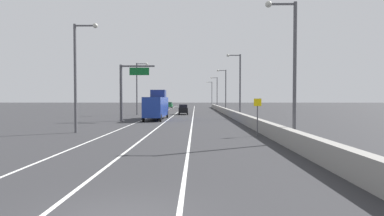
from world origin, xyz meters
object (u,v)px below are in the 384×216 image
Objects in this scene: lamp_post_right_third at (225,87)px; lamp_post_right_fifth at (211,92)px; car_red_2 at (161,107)px; lamp_post_right_near at (291,61)px; lamp_post_left_mid at (138,85)px; overhead_sign_gantry at (127,86)px; speed_advisory_sign at (257,114)px; car_black_0 at (183,109)px; lamp_post_right_second at (238,81)px; box_truck at (157,106)px; lamp_post_left_near at (78,70)px; car_green_1 at (169,105)px; lamp_post_right_fourth at (216,90)px.

lamp_post_right_fifth is (-0.55, 49.49, 0.00)m from lamp_post_right_third.
lamp_post_right_third reaches higher than car_red_2.
lamp_post_right_near is 1.00× the size of lamp_post_left_mid.
speed_advisory_sign is (14.12, -16.45, -2.96)m from overhead_sign_gantry.
lamp_post_right_fifth is 65.40m from lamp_post_left_mid.
overhead_sign_gantry reaches higher than car_black_0.
box_truck is (-11.86, -1.42, -3.56)m from lamp_post_right_second.
car_black_0 is at bearing 68.49° from overhead_sign_gantry.
speed_advisory_sign is 21.40m from lamp_post_right_second.
lamp_post_right_second reaches higher than speed_advisory_sign.
overhead_sign_gantry is 0.78× the size of lamp_post_left_near.
lamp_post_right_third and lamp_post_left_mid have the same top height.
car_green_1 reaches higher than car_red_2.
lamp_post_right_fourth and lamp_post_left_near have the same top height.
lamp_post_right_third is (1.63, 45.77, 3.76)m from speed_advisory_sign.
lamp_post_right_fifth is at bearing 79.08° from overhead_sign_gantry.
car_black_0 is at bearing 12.96° from lamp_post_left_mid.
lamp_post_right_fourth is at bearing 89.95° from lamp_post_right_second.
overhead_sign_gantry is at bearing -163.53° from lamp_post_right_second.
lamp_post_right_third is at bearing 65.09° from box_truck.
lamp_post_right_near is 74.24m from lamp_post_right_fourth.
lamp_post_right_fifth is 94.40m from lamp_post_left_near.
lamp_post_left_mid is 0.96× the size of box_truck.
lamp_post_right_second is 24.75m from lamp_post_right_third.
lamp_post_right_near is at bearing -79.24° from car_green_1.
car_black_0 is (-8.89, -11.92, -4.58)m from lamp_post_right_third.
lamp_post_right_second is 16.11m from car_black_0.
lamp_post_left_near is at bearing -104.10° from car_black_0.
overhead_sign_gantry is 0.78× the size of lamp_post_right_third.
car_green_1 is (0.86, 57.44, -3.78)m from overhead_sign_gantry.
speed_advisory_sign is 0.31× the size of lamp_post_right_third.
lamp_post_left_near is (-16.58, -68.24, 0.00)m from lamp_post_right_fourth.
car_green_1 is at bearing 89.10° from car_red_2.
lamp_post_left_near is at bearing -91.55° from car_green_1.
lamp_post_right_fourth is at bearing 74.00° from overhead_sign_gantry.
lamp_post_right_fourth reaches higher than overhead_sign_gantry.
car_green_1 is at bearing 167.02° from lamp_post_right_fourth.
lamp_post_right_third is at bearing 61.75° from overhead_sign_gantry.
speed_advisory_sign is at bearing -61.75° from box_truck.
lamp_post_right_fourth reaches higher than car_green_1.
lamp_post_left_near is at bearing -94.33° from overhead_sign_gantry.
overhead_sign_gantry is 15.59m from lamp_post_left_mid.
lamp_post_left_mid is at bearing 146.83° from lamp_post_right_second.
lamp_post_right_third is 1.98× the size of car_red_2.
lamp_post_right_fourth and lamp_post_left_mid have the same top height.
lamp_post_left_near is at bearing -105.08° from box_truck.
lamp_post_right_third is at bearing -89.37° from lamp_post_right_fifth.
lamp_post_right_fourth is at bearing -89.30° from lamp_post_right_fifth.
lamp_post_right_second and lamp_post_right_third have the same top height.
lamp_post_right_third is 1.00× the size of lamp_post_left_mid.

